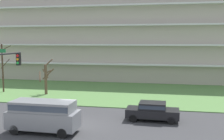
# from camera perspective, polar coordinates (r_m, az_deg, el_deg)

# --- Properties ---
(ground) EXTENTS (160.00, 160.00, 0.00)m
(ground) POSITION_cam_1_polar(r_m,az_deg,el_deg) (21.87, -6.79, -11.69)
(ground) COLOR #38383A
(grass_lawn_strip) EXTENTS (80.00, 16.00, 0.08)m
(grass_lawn_strip) POSITION_cam_1_polar(r_m,az_deg,el_deg) (35.05, 0.21, -4.75)
(grass_lawn_strip) COLOR #547F42
(grass_lawn_strip) RESTS_ON ground
(apartment_building) EXTENTS (45.36, 13.81, 15.25)m
(apartment_building) POSITION_cam_1_polar(r_m,az_deg,el_deg) (48.66, 3.41, 7.29)
(apartment_building) COLOR #B2A899
(apartment_building) RESTS_ON ground
(tree_far_left) EXTENTS (1.71, 1.44, 6.31)m
(tree_far_left) POSITION_cam_1_polar(r_m,az_deg,el_deg) (37.55, -22.24, 0.69)
(tree_far_left) COLOR #423023
(tree_far_left) RESTS_ON ground
(tree_left) EXTENTS (1.84, 1.85, 4.49)m
(tree_left) POSITION_cam_1_polar(r_m,az_deg,el_deg) (34.39, -13.91, -1.56)
(tree_left) COLOR brown
(tree_left) RESTS_ON ground
(van_gray_near_left) EXTENTS (5.22, 2.05, 2.36)m
(van_gray_near_left) POSITION_cam_1_polar(r_m,az_deg,el_deg) (20.47, -14.46, -9.03)
(van_gray_near_left) COLOR slate
(van_gray_near_left) RESTS_ON ground
(sedan_black_center_left) EXTENTS (4.44, 1.91, 1.57)m
(sedan_black_center_left) POSITION_cam_1_polar(r_m,az_deg,el_deg) (23.07, 8.62, -8.51)
(sedan_black_center_left) COLOR black
(sedan_black_center_left) RESTS_ON ground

